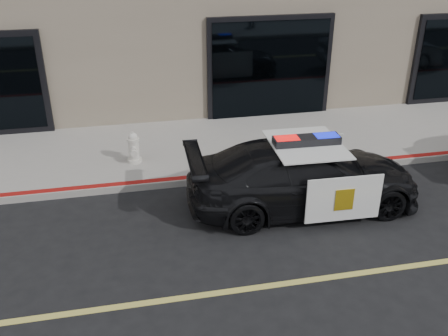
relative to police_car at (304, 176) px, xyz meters
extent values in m
plane|color=black|center=(1.67, -2.22, -0.67)|extent=(120.00, 120.00, 0.00)
cube|color=gray|center=(1.67, 3.03, -0.59)|extent=(60.00, 3.50, 0.15)
imported|color=black|center=(0.00, 0.00, -0.01)|extent=(2.11, 4.64, 1.31)
cube|color=white|center=(0.41, -0.95, -0.03)|extent=(1.40, 0.07, 0.88)
cube|color=white|center=(0.46, 0.93, -0.03)|extent=(1.40, 0.07, 0.88)
cube|color=white|center=(0.00, 0.00, 0.66)|extent=(1.36, 1.62, 0.02)
cube|color=gold|center=(0.41, -0.98, -0.03)|extent=(0.35, 0.02, 0.42)
cube|color=black|center=(0.00, 0.00, 0.74)|extent=(1.27, 0.37, 0.15)
cube|color=red|center=(-0.39, 0.01, 0.75)|extent=(0.45, 0.30, 0.14)
cube|color=#0C19CC|center=(0.38, -0.01, 0.75)|extent=(0.45, 0.30, 0.14)
cylinder|color=silver|center=(-3.16, 2.38, -0.48)|extent=(0.33, 0.33, 0.07)
cylinder|color=silver|center=(-3.16, 2.38, -0.21)|extent=(0.24, 0.24, 0.46)
cylinder|color=silver|center=(-3.16, 2.38, 0.03)|extent=(0.28, 0.28, 0.05)
sphere|color=silver|center=(-3.16, 2.38, 0.09)|extent=(0.21, 0.21, 0.21)
cylinder|color=silver|center=(-3.16, 2.38, 0.18)|extent=(0.06, 0.06, 0.06)
cylinder|color=silver|center=(-3.16, 2.53, -0.15)|extent=(0.12, 0.11, 0.12)
cylinder|color=silver|center=(-3.16, 2.22, -0.15)|extent=(0.12, 0.11, 0.12)
cylinder|color=silver|center=(-3.16, 2.19, -0.21)|extent=(0.16, 0.13, 0.16)
camera|label=1|loc=(-3.25, -8.05, 4.44)|focal=40.00mm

